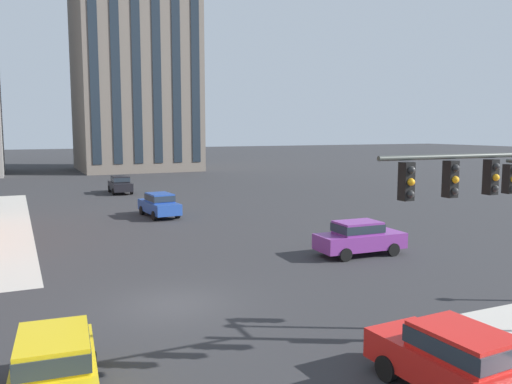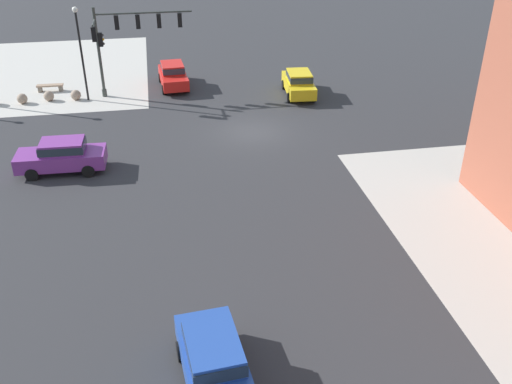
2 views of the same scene
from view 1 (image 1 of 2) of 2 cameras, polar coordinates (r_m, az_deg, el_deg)
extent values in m
plane|color=#2D2D30|center=(19.20, -9.13, -11.95)|extent=(320.00, 320.00, 0.00)
cylinder|color=#383D38|center=(14.32, 23.13, 3.64)|extent=(6.27, 0.12, 0.12)
cube|color=black|center=(14.66, 24.10, 1.50)|extent=(0.28, 0.28, 0.90)
sphere|color=#282828|center=(14.54, 24.63, 2.54)|extent=(0.18, 0.18, 0.18)
sphere|color=orange|center=(14.56, 24.58, 1.44)|extent=(0.18, 0.18, 0.18)
sphere|color=#282828|center=(14.59, 24.52, 0.34)|extent=(0.18, 0.18, 0.18)
cube|color=black|center=(13.67, 20.33, 1.32)|extent=(0.28, 0.28, 0.90)
sphere|color=#282828|center=(13.53, 20.86, 2.44)|extent=(0.18, 0.18, 0.18)
sphere|color=orange|center=(13.56, 20.81, 1.26)|extent=(0.18, 0.18, 0.18)
sphere|color=#282828|center=(13.58, 20.76, 0.08)|extent=(0.18, 0.18, 0.18)
cube|color=black|center=(12.74, 15.99, 1.11)|extent=(0.28, 0.28, 0.90)
sphere|color=#282828|center=(12.60, 16.51, 2.31)|extent=(0.18, 0.18, 0.18)
sphere|color=orange|center=(12.62, 16.46, 1.04)|extent=(0.18, 0.18, 0.18)
sphere|color=#282828|center=(12.65, 16.42, -0.22)|extent=(0.18, 0.18, 0.18)
cube|color=black|center=(17.86, 25.73, 1.29)|extent=(0.28, 0.28, 0.90)
cube|color=black|center=(52.50, -14.51, 0.64)|extent=(1.88, 4.45, 0.76)
cube|color=black|center=(52.29, -14.51, 1.36)|extent=(1.55, 2.15, 0.60)
cube|color=#232D38|center=(52.29, -14.51, 1.36)|extent=(1.59, 2.24, 0.40)
cylinder|color=black|center=(53.77, -15.61, 0.34)|extent=(0.24, 0.65, 0.64)
cylinder|color=black|center=(54.01, -13.85, 0.42)|extent=(0.24, 0.65, 0.64)
cylinder|color=black|center=(51.08, -15.19, 0.02)|extent=(0.24, 0.65, 0.64)
cylinder|color=black|center=(51.34, -13.35, 0.11)|extent=(0.24, 0.65, 0.64)
cube|color=#7A3389|center=(26.40, 11.22, -5.23)|extent=(4.46, 1.91, 0.76)
cube|color=#7A3389|center=(26.18, 10.98, -3.80)|extent=(2.16, 1.57, 0.60)
cube|color=#232D38|center=(26.18, 10.98, -3.80)|extent=(2.25, 1.60, 0.40)
cylinder|color=black|center=(27.91, 12.57, -5.40)|extent=(0.65, 0.24, 0.64)
cylinder|color=black|center=(26.60, 14.66, -6.06)|extent=(0.65, 0.24, 0.64)
cylinder|color=black|center=(26.45, 7.71, -5.97)|extent=(0.65, 0.24, 0.64)
cylinder|color=black|center=(25.06, 9.67, -6.73)|extent=(0.65, 0.24, 0.64)
cube|color=red|center=(13.49, 20.88, -17.46)|extent=(2.00, 4.49, 0.76)
cube|color=red|center=(13.14, 21.51, -14.94)|extent=(1.61, 2.19, 0.60)
cube|color=#232D38|center=(13.14, 21.51, -14.94)|extent=(1.65, 2.28, 0.40)
cylinder|color=black|center=(13.95, 13.99, -18.07)|extent=(0.25, 0.65, 0.64)
cylinder|color=black|center=(15.04, 18.94, -16.36)|extent=(0.25, 0.65, 0.64)
cube|color=#23479E|center=(37.77, -10.45, -1.59)|extent=(2.12, 4.53, 0.76)
cube|color=#23479E|center=(37.54, -10.40, -0.60)|extent=(1.67, 2.23, 0.60)
cube|color=#232D38|center=(37.54, -10.40, -0.60)|extent=(1.71, 2.32, 0.40)
cylinder|color=black|center=(38.86, -12.27, -1.97)|extent=(0.27, 0.66, 0.64)
cylinder|color=black|center=(39.38, -9.95, -1.80)|extent=(0.27, 0.66, 0.64)
cylinder|color=black|center=(36.29, -10.98, -2.55)|extent=(0.27, 0.66, 0.64)
cylinder|color=black|center=(36.85, -8.51, -2.36)|extent=(0.27, 0.66, 0.64)
cube|color=gold|center=(12.94, -21.02, -18.55)|extent=(2.12, 4.53, 0.76)
cube|color=gold|center=(12.80, -21.14, -15.51)|extent=(1.67, 2.23, 0.60)
cube|color=#232D38|center=(12.80, -21.14, -15.51)|extent=(1.71, 2.32, 0.40)
cylinder|color=black|center=(14.33, -17.35, -17.49)|extent=(0.27, 0.66, 0.64)
cylinder|color=black|center=(14.38, -24.35, -17.71)|extent=(0.27, 0.66, 0.64)
camera|label=2|loc=(49.63, -13.21, 14.83)|focal=39.66mm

